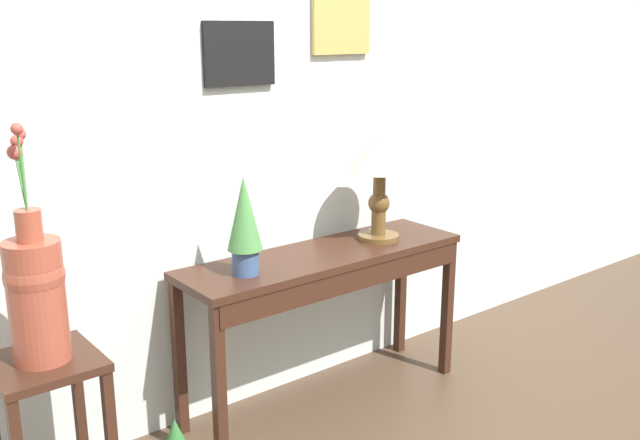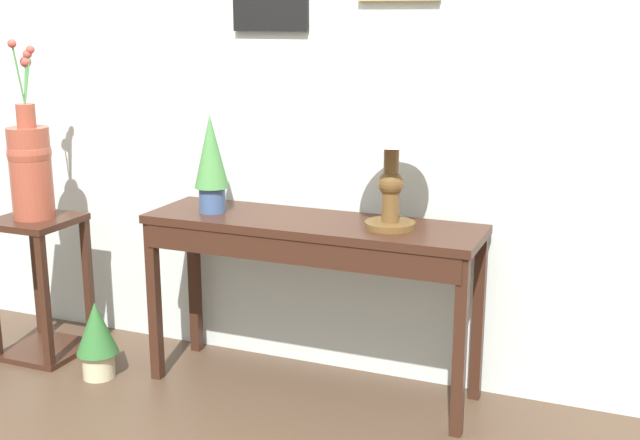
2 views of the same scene
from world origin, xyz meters
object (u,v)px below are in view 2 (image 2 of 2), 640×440
at_px(console_table, 309,245).
at_px(flower_vase_tall, 30,163).
at_px(table_lamp, 392,133).
at_px(potted_plant_floor, 97,336).
at_px(potted_plant_on_console, 211,160).
at_px(pedestal_stand_left, 41,287).

xyz_separation_m(console_table, flower_vase_tall, (-1.31, -0.11, 0.27)).
relative_size(table_lamp, potted_plant_floor, 1.47).
bearing_deg(potted_plant_floor, table_lamp, 11.82).
bearing_deg(potted_plant_on_console, potted_plant_floor, -154.02).
relative_size(table_lamp, pedestal_stand_left, 0.78).
relative_size(potted_plant_on_console, potted_plant_floor, 1.18).
relative_size(table_lamp, flower_vase_tall, 0.65).
distance_m(table_lamp, potted_plant_on_console, 0.79).
height_order(console_table, table_lamp, table_lamp).
bearing_deg(pedestal_stand_left, potted_plant_floor, -17.49).
bearing_deg(table_lamp, console_table, -175.79).
xyz_separation_m(potted_plant_on_console, flower_vase_tall, (-0.87, -0.10, -0.06)).
bearing_deg(console_table, pedestal_stand_left, -175.19).
distance_m(console_table, pedestal_stand_left, 1.35).
bearing_deg(potted_plant_floor, potted_plant_on_console, 25.98).
relative_size(potted_plant_on_console, flower_vase_tall, 0.52).
bearing_deg(console_table, flower_vase_tall, -175.20).
height_order(potted_plant_on_console, flower_vase_tall, flower_vase_tall).
bearing_deg(flower_vase_tall, potted_plant_floor, -17.53).
relative_size(console_table, flower_vase_tall, 1.76).
xyz_separation_m(table_lamp, potted_plant_on_console, (-0.77, -0.03, -0.15)).
bearing_deg(console_table, table_lamp, 4.21).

